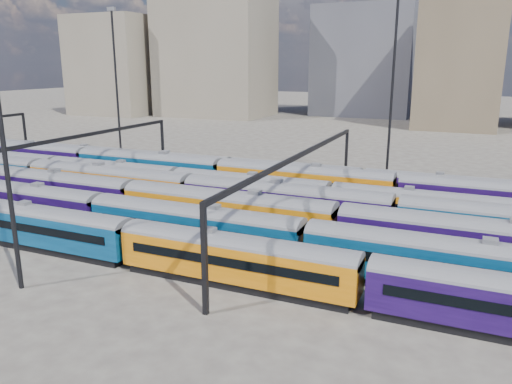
% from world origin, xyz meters
% --- Properties ---
extents(ground, '(500.00, 500.00, 0.00)m').
position_xyz_m(ground, '(0.00, 0.00, 0.00)').
color(ground, '#423D38').
rests_on(ground, ground).
extents(rake_0, '(98.48, 2.89, 4.85)m').
position_xyz_m(rake_0, '(9.87, -15.00, 2.55)').
color(rake_0, black).
rests_on(rake_0, ground).
extents(rake_1, '(126.68, 3.09, 5.20)m').
position_xyz_m(rake_1, '(-7.35, -10.00, 2.73)').
color(rake_1, black).
rests_on(rake_1, ground).
extents(rake_2, '(157.39, 3.29, 5.55)m').
position_xyz_m(rake_2, '(4.03, -5.00, 2.91)').
color(rake_2, black).
rests_on(rake_2, ground).
extents(rake_3, '(135.83, 3.31, 5.59)m').
position_xyz_m(rake_3, '(-3.06, 0.00, 2.94)').
color(rake_3, black).
rests_on(rake_3, ground).
extents(rake_4, '(119.17, 2.91, 4.89)m').
position_xyz_m(rake_4, '(-8.00, 5.00, 2.57)').
color(rake_4, black).
rests_on(rake_4, ground).
extents(rake_5, '(135.53, 3.30, 5.58)m').
position_xyz_m(rake_5, '(-4.34, 10.00, 2.93)').
color(rake_5, black).
rests_on(rake_5, ground).
extents(rake_6, '(112.55, 2.75, 4.61)m').
position_xyz_m(rake_6, '(-5.40, 15.00, 2.42)').
color(rake_6, black).
rests_on(rake_6, ground).
extents(gantry_1, '(0.35, 40.35, 8.03)m').
position_xyz_m(gantry_1, '(-20.00, 0.00, 6.79)').
color(gantry_1, black).
rests_on(gantry_1, ground).
extents(gantry_2, '(0.35, 40.35, 8.03)m').
position_xyz_m(gantry_2, '(10.00, 0.00, 6.79)').
color(gantry_2, black).
rests_on(gantry_2, ground).
extents(mast_1, '(1.40, 0.50, 25.60)m').
position_xyz_m(mast_1, '(-30.00, 22.00, 13.97)').
color(mast_1, black).
rests_on(mast_1, ground).
extents(mast_3, '(1.40, 0.50, 25.60)m').
position_xyz_m(mast_3, '(15.00, 24.00, 13.97)').
color(mast_3, black).
rests_on(mast_3, ground).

